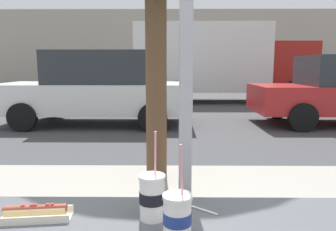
{
  "coord_description": "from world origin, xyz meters",
  "views": [
    {
      "loc": [
        -0.06,
        -1.18,
        1.45
      ],
      "look_at": [
        -0.09,
        2.67,
        0.85
      ],
      "focal_mm": 34.36,
      "sensor_mm": 36.0,
      "label": 1
    }
  ],
  "objects": [
    {
      "name": "soda_cup_right",
      "position": [
        -0.12,
        -0.14,
        1.01
      ],
      "size": [
        0.09,
        0.09,
        0.31
      ],
      "color": "white",
      "rests_on": "window_counter"
    },
    {
      "name": "hotdog_tray_near",
      "position": [
        -0.52,
        -0.15,
        0.95
      ],
      "size": [
        0.25,
        0.11,
        0.05
      ],
      "color": "beige",
      "rests_on": "window_counter"
    },
    {
      "name": "box_truck",
      "position": [
        1.82,
        11.82,
        1.65
      ],
      "size": [
        6.89,
        2.44,
        3.04
      ],
      "color": "silver",
      "rests_on": "ground"
    },
    {
      "name": "soda_cup_left",
      "position": [
        -0.04,
        -0.28,
        1.0
      ],
      "size": [
        0.09,
        0.09,
        0.3
      ],
      "color": "white",
      "rests_on": "window_counter"
    },
    {
      "name": "sidewalk_strip",
      "position": [
        0.0,
        1.6,
        0.06
      ],
      "size": [
        16.0,
        2.8,
        0.12
      ],
      "primitive_type": "cube",
      "color": "#9E998E",
      "rests_on": "ground"
    },
    {
      "name": "parked_car_white",
      "position": [
        -1.87,
        6.75,
        0.9
      ],
      "size": [
        4.66,
        2.05,
        1.8
      ],
      "color": "silver",
      "rests_on": "ground"
    },
    {
      "name": "building_facade_far",
      "position": [
        0.0,
        22.54,
        2.67
      ],
      "size": [
        28.0,
        1.2,
        5.34
      ],
      "primitive_type": "cube",
      "color": "#A89E8E",
      "rests_on": "ground"
    },
    {
      "name": "loose_straw",
      "position": [
        0.03,
        -0.06,
        0.93
      ],
      "size": [
        0.16,
        0.12,
        0.01
      ],
      "primitive_type": "cylinder",
      "rotation": [
        0.0,
        1.57,
        -0.65
      ],
      "color": "white",
      "rests_on": "window_counter"
    },
    {
      "name": "ground_plane",
      "position": [
        0.0,
        8.0,
        0.0
      ],
      "size": [
        60.0,
        60.0,
        0.0
      ],
      "primitive_type": "plane",
      "color": "#424244"
    }
  ]
}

